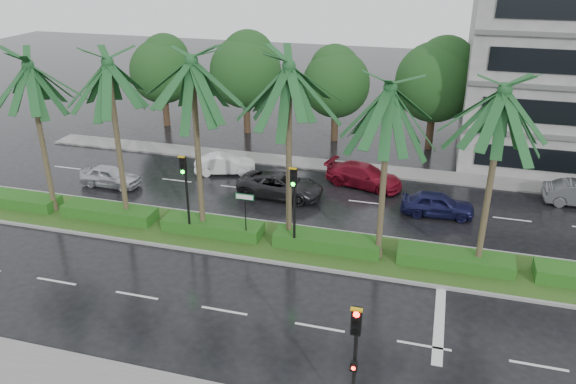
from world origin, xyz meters
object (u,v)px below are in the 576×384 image
(signal_median_left, at_px, (185,184))
(car_white, at_px, (225,164))
(car_blue, at_px, (437,204))
(car_red, at_px, (364,176))
(car_silver, at_px, (110,176))
(car_darkgrey, at_px, (281,185))
(signal_near, at_px, (354,360))
(street_sign, at_px, (245,206))

(signal_median_left, xyz_separation_m, car_white, (-1.50, 8.68, -2.36))
(car_blue, bearing_deg, signal_median_left, 114.02)
(car_red, bearing_deg, car_blue, -109.22)
(car_silver, height_order, car_white, car_silver)
(car_darkgrey, height_order, car_red, car_darkgrey)
(signal_near, relative_size, car_red, 0.92)
(car_white, distance_m, car_red, 9.01)
(signal_median_left, bearing_deg, street_sign, 3.47)
(signal_near, relative_size, signal_median_left, 1.00)
(signal_near, height_order, car_red, signal_near)
(street_sign, relative_size, car_red, 0.55)
(car_darkgrey, relative_size, car_blue, 1.28)
(signal_near, relative_size, car_silver, 1.16)
(car_red, bearing_deg, signal_median_left, 154.24)
(signal_median_left, relative_size, car_white, 1.13)
(car_white, relative_size, car_red, 0.81)
(car_white, height_order, car_blue, car_blue)
(car_red, bearing_deg, signal_near, -158.54)
(signal_near, bearing_deg, car_silver, 140.32)
(street_sign, xyz_separation_m, car_blue, (9.00, 5.94, -1.45))
(signal_near, relative_size, car_darkgrey, 0.86)
(car_blue, bearing_deg, car_silver, 90.77)
(signal_near, bearing_deg, car_blue, 82.79)
(car_white, xyz_separation_m, car_red, (9.00, 0.37, 0.05))
(car_white, xyz_separation_m, car_darkgrey, (4.50, -2.47, 0.06))
(signal_near, distance_m, car_white, 21.75)
(car_red, distance_m, car_blue, 5.37)
(signal_median_left, bearing_deg, car_silver, 147.22)
(car_silver, bearing_deg, street_sign, -112.09)
(car_silver, bearing_deg, car_darkgrey, -80.72)
(signal_near, height_order, car_white, signal_near)
(car_silver, relative_size, car_white, 0.97)
(car_red, xyz_separation_m, car_blue, (4.50, -2.93, -0.02))
(signal_near, distance_m, car_darkgrey, 17.47)
(signal_median_left, bearing_deg, car_darkgrey, 64.22)
(car_red, relative_size, car_blue, 1.21)
(car_darkgrey, xyz_separation_m, car_red, (4.50, 2.85, -0.01))
(car_red, height_order, car_blue, car_red)
(street_sign, height_order, car_blue, street_sign)
(signal_median_left, distance_m, car_darkgrey, 7.27)
(car_white, relative_size, car_blue, 0.98)
(car_silver, distance_m, car_darkgrey, 10.59)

